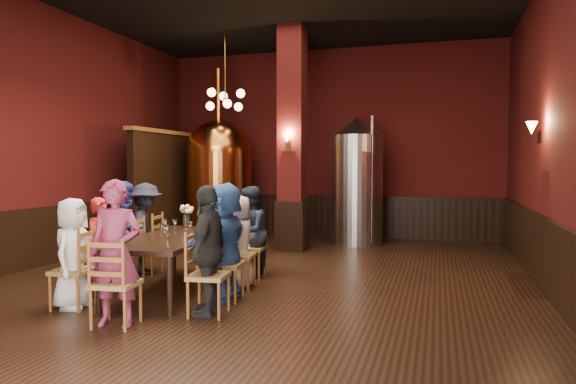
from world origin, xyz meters
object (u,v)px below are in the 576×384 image
(person_0, at_px, (73,253))
(person_1, at_px, (102,246))
(person_2, at_px, (125,232))
(copper_kettle, at_px, (219,178))
(steel_vessel, at_px, (357,181))
(dining_table, at_px, (172,241))
(rose_vase, at_px, (186,212))

(person_0, bearing_deg, person_1, -3.53)
(person_0, height_order, person_2, person_2)
(copper_kettle, relative_size, steel_vessel, 1.42)
(person_0, distance_m, person_2, 1.33)
(person_0, relative_size, steel_vessel, 0.48)
(person_1, bearing_deg, person_2, 21.30)
(steel_vessel, bearing_deg, copper_kettle, -172.71)
(person_0, distance_m, person_1, 0.67)
(person_0, bearing_deg, dining_table, -43.89)
(dining_table, relative_size, copper_kettle, 0.64)
(copper_kettle, xyz_separation_m, rose_vase, (1.04, -3.57, -0.43))
(person_1, relative_size, person_2, 0.87)
(dining_table, height_order, person_1, person_1)
(person_1, height_order, person_2, person_2)
(person_2, distance_m, copper_kettle, 4.39)
(rose_vase, bearing_deg, person_0, -101.99)
(person_1, xyz_separation_m, steel_vessel, (2.57, 5.37, 0.73))
(person_1, relative_size, steel_vessel, 0.47)
(dining_table, xyz_separation_m, person_1, (-0.81, -0.43, -0.04))
(dining_table, bearing_deg, person_1, -158.78)
(person_2, bearing_deg, steel_vessel, -25.79)
(person_2, xyz_separation_m, rose_vase, (0.60, 0.75, 0.24))
(dining_table, height_order, person_0, person_0)
(person_2, relative_size, copper_kettle, 0.38)
(dining_table, bearing_deg, person_0, -130.36)
(steel_vessel, bearing_deg, person_1, -115.58)
(copper_kettle, bearing_deg, steel_vessel, 7.29)
(dining_table, xyz_separation_m, rose_vase, (-0.29, 0.97, 0.30))
(person_1, distance_m, steel_vessel, 6.00)
(person_2, height_order, steel_vessel, steel_vessel)
(person_0, height_order, steel_vessel, steel_vessel)
(dining_table, height_order, person_2, person_2)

